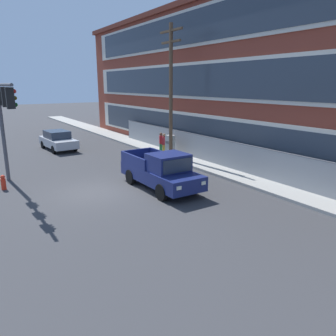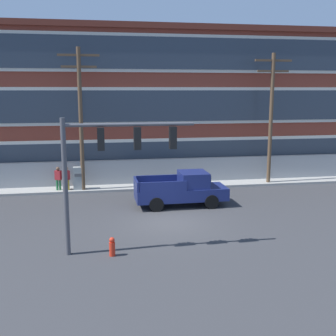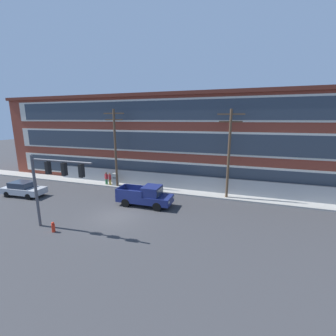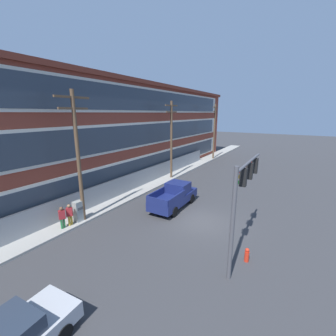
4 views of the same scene
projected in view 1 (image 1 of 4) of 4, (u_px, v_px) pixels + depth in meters
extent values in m
plane|color=#38383A|center=(95.00, 192.00, 16.44)|extent=(160.00, 160.00, 0.00)
cube|color=#9E9B93|center=(217.00, 169.00, 20.68)|extent=(80.00, 2.17, 0.16)
cube|color=brown|center=(329.00, 83.00, 19.92)|extent=(51.83, 9.70, 10.64)
cube|color=beige|center=(270.00, 146.00, 18.18)|extent=(47.68, 0.10, 2.55)
cube|color=#2D3844|center=(270.00, 146.00, 18.15)|extent=(45.61, 0.06, 2.13)
cube|color=beige|center=(276.00, 80.00, 17.30)|extent=(47.68, 0.10, 2.55)
cube|color=#2D3844|center=(275.00, 80.00, 17.27)|extent=(45.61, 0.06, 2.13)
cube|color=beige|center=(281.00, 6.00, 16.41)|extent=(47.68, 0.10, 2.55)
cube|color=#2D3844|center=(281.00, 6.00, 16.38)|extent=(45.61, 0.06, 2.13)
cube|color=gray|center=(261.00, 164.00, 18.33)|extent=(33.40, 0.04, 1.84)
cylinder|color=#4C4C51|center=(129.00, 130.00, 31.93)|extent=(0.06, 0.06, 1.84)
cylinder|color=#4C4C51|center=(262.00, 148.00, 18.10)|extent=(33.40, 0.05, 0.05)
cylinder|color=#4C4C51|center=(3.00, 131.00, 17.83)|extent=(0.20, 0.20, 5.54)
cylinder|color=#4C4C51|center=(3.00, 85.00, 15.10)|extent=(5.18, 0.14, 0.14)
cube|color=black|center=(2.00, 96.00, 16.18)|extent=(0.28, 0.32, 0.90)
cylinder|color=red|center=(5.00, 90.00, 16.20)|extent=(0.04, 0.18, 0.18)
cylinder|color=#503E08|center=(6.00, 96.00, 16.27)|extent=(0.04, 0.18, 0.18)
cylinder|color=#0A4011|center=(6.00, 102.00, 16.34)|extent=(0.04, 0.18, 0.18)
cube|color=black|center=(5.00, 97.00, 15.01)|extent=(0.28, 0.32, 0.90)
cylinder|color=#4B0807|center=(9.00, 91.00, 15.03)|extent=(0.04, 0.18, 0.18)
cylinder|color=gold|center=(10.00, 97.00, 15.10)|extent=(0.04, 0.18, 0.18)
cylinder|color=#0A4011|center=(11.00, 103.00, 15.17)|extent=(0.04, 0.18, 0.18)
cube|color=black|center=(10.00, 98.00, 13.83)|extent=(0.28, 0.32, 0.90)
cylinder|color=red|center=(14.00, 91.00, 13.86)|extent=(0.04, 0.18, 0.18)
cylinder|color=#503E08|center=(15.00, 98.00, 13.93)|extent=(0.04, 0.18, 0.18)
cylinder|color=#0A4011|center=(15.00, 105.00, 14.00)|extent=(0.04, 0.18, 0.18)
cube|color=navy|center=(160.00, 175.00, 16.85)|extent=(5.25, 2.04, 0.70)
cube|color=navy|center=(168.00, 163.00, 16.06)|extent=(1.59, 1.84, 0.87)
cube|color=#283342|center=(178.00, 166.00, 15.41)|extent=(0.08, 1.62, 0.65)
cube|color=navy|center=(163.00, 156.00, 18.14)|extent=(2.62, 0.15, 0.56)
cube|color=navy|center=(133.00, 161.00, 17.14)|extent=(2.62, 0.15, 0.56)
cube|color=navy|center=(136.00, 154.00, 18.77)|extent=(0.12, 1.90, 0.56)
cylinder|color=black|center=(193.00, 186.00, 16.15)|extent=(0.80, 0.27, 0.80)
cylinder|color=black|center=(162.00, 192.00, 15.18)|extent=(0.80, 0.27, 0.80)
cylinder|color=black|center=(159.00, 172.00, 18.69)|extent=(0.80, 0.27, 0.80)
cylinder|color=black|center=(131.00, 177.00, 17.72)|extent=(0.80, 0.27, 0.80)
cube|color=white|center=(203.00, 183.00, 15.06)|extent=(0.06, 0.24, 0.16)
cube|color=white|center=(179.00, 188.00, 14.32)|extent=(0.06, 0.24, 0.16)
cube|color=#B2B5BA|center=(58.00, 142.00, 26.89)|extent=(4.57, 2.15, 0.64)
cube|color=#283342|center=(57.00, 134.00, 26.88)|extent=(2.34, 1.77, 0.60)
cylinder|color=black|center=(75.00, 147.00, 26.40)|extent=(0.65, 0.25, 0.64)
cylinder|color=black|center=(54.00, 150.00, 25.40)|extent=(0.65, 0.25, 0.64)
cylinder|color=black|center=(63.00, 142.00, 28.54)|extent=(0.65, 0.25, 0.64)
cylinder|color=black|center=(43.00, 145.00, 27.54)|extent=(0.65, 0.25, 0.64)
cylinder|color=brown|center=(171.00, 94.00, 22.74)|extent=(0.26, 0.26, 9.21)
cube|color=brown|center=(171.00, 31.00, 21.72)|extent=(2.58, 0.14, 0.14)
cube|color=brown|center=(171.00, 42.00, 21.89)|extent=(2.19, 0.14, 0.14)
cube|color=#939993|center=(170.00, 146.00, 24.02)|extent=(0.62, 0.49, 1.65)
cube|color=#515151|center=(167.00, 142.00, 23.81)|extent=(0.43, 0.02, 0.20)
cylinder|color=#B7932D|center=(163.00, 150.00, 24.76)|extent=(0.14, 0.14, 0.85)
cylinder|color=#B7932D|center=(165.00, 150.00, 24.61)|extent=(0.14, 0.14, 0.85)
cube|color=maroon|center=(164.00, 141.00, 24.51)|extent=(0.45, 0.45, 0.60)
sphere|color=#8C6647|center=(164.00, 135.00, 24.40)|extent=(0.24, 0.24, 0.24)
cylinder|color=#236B38|center=(160.00, 149.00, 25.22)|extent=(0.14, 0.14, 0.85)
cylinder|color=#236B38|center=(162.00, 149.00, 25.08)|extent=(0.14, 0.14, 0.85)
cube|color=maroon|center=(161.00, 140.00, 24.97)|extent=(0.47, 0.40, 0.60)
sphere|color=brown|center=(161.00, 134.00, 24.86)|extent=(0.24, 0.24, 0.24)
cylinder|color=red|center=(4.00, 184.00, 16.78)|extent=(0.24, 0.24, 0.58)
sphere|color=red|center=(3.00, 177.00, 16.69)|extent=(0.22, 0.22, 0.22)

